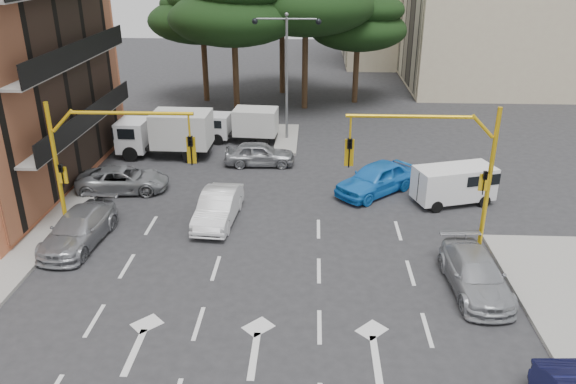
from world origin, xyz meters
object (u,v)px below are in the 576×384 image
object	(u,v)px
van_white	(454,185)
car_silver_parked	(475,274)
car_silver_wagon	(79,229)
box_truck_a	(166,134)
box_truck_b	(243,125)
signal_mast_left	(99,155)
car_white_hatch	(218,207)
street_lamp_center	(287,55)
car_blue_compact	(376,178)
signal_mast_right	(445,160)
car_silver_cross_b	(260,154)
car_silver_cross_a	(123,179)

from	to	relation	value
van_white	car_silver_parked	bearing A→B (deg)	-23.92
car_silver_wagon	box_truck_a	xyz separation A→B (m)	(1.03, 10.84, 0.68)
car_silver_parked	box_truck_b	world-z (taller)	box_truck_b
signal_mast_left	car_silver_parked	bearing A→B (deg)	-11.89
car_white_hatch	car_silver_wagon	distance (m)	5.95
car_silver_parked	car_white_hatch	bearing A→B (deg)	150.30
signal_mast_left	street_lamp_center	size ratio (longest dim) A/B	0.77
car_white_hatch	box_truck_b	world-z (taller)	box_truck_b
box_truck_b	car_blue_compact	bearing A→B (deg)	-131.11
signal_mast_right	car_silver_wagon	xyz separation A→B (m)	(-14.80, -0.25, -3.20)
signal_mast_right	car_silver_cross_b	xyz separation A→B (m)	(-8.13, 9.36, -3.21)
box_truck_a	box_truck_b	distance (m)	5.15
signal_mast_right	street_lamp_center	distance (m)	15.65
car_silver_cross_a	car_silver_parked	size ratio (longest dim) A/B	1.00
box_truck_a	car_silver_wagon	bearing A→B (deg)	176.24
street_lamp_center	box_truck_b	distance (m)	5.15
signal_mast_left	box_truck_b	xyz separation A→B (m)	(4.07, 13.51, -2.79)
car_silver_cross_a	van_white	xyz separation A→B (m)	(16.41, -0.71, 0.31)
car_silver_cross_b	car_silver_wagon	bearing A→B (deg)	143.11
car_silver_cross_a	car_blue_compact	bearing A→B (deg)	-94.80
van_white	box_truck_a	distance (m)	16.59
street_lamp_center	car_blue_compact	size ratio (longest dim) A/B	1.67
street_lamp_center	car_silver_wagon	size ratio (longest dim) A/B	1.65
signal_mast_left	van_white	distance (m)	16.25
car_silver_cross_b	signal_mast_right	bearing A→B (deg)	-141.17
car_silver_cross_b	van_white	xyz separation A→B (m)	(9.83, -4.76, 0.27)
car_white_hatch	car_silver_cross_b	xyz separation A→B (m)	(1.19, 7.31, -0.04)
car_silver_cross_b	box_truck_b	xyz separation A→B (m)	(-1.41, 4.14, 0.42)
signal_mast_left	box_truck_b	world-z (taller)	signal_mast_left
van_white	box_truck_a	xyz separation A→B (m)	(-15.47, 5.99, 0.42)
car_white_hatch	box_truck_a	bearing A→B (deg)	121.83
box_truck_b	street_lamp_center	bearing A→B (deg)	-74.90
signal_mast_right	car_silver_parked	distance (m)	4.50
street_lamp_center	van_white	world-z (taller)	street_lamp_center
street_lamp_center	car_silver_parked	bearing A→B (deg)	-65.96
car_white_hatch	box_truck_a	size ratio (longest dim) A/B	0.78
car_silver_cross_a	car_silver_cross_b	size ratio (longest dim) A/B	1.14
street_lamp_center	car_silver_cross_a	bearing A→B (deg)	-132.28
car_blue_compact	van_white	world-z (taller)	van_white
car_silver_cross_b	car_silver_parked	bearing A→B (deg)	-146.38
signal_mast_left	car_blue_compact	bearing A→B (deg)	25.75
street_lamp_center	car_white_hatch	world-z (taller)	street_lamp_center
van_white	signal_mast_left	bearing A→B (deg)	-90.46
car_silver_cross_b	car_silver_parked	distance (m)	15.28
street_lamp_center	car_silver_cross_a	world-z (taller)	street_lamp_center
street_lamp_center	car_blue_compact	xyz separation A→B (m)	(4.89, -8.37, -4.64)
car_white_hatch	street_lamp_center	bearing A→B (deg)	82.40
signal_mast_right	car_silver_cross_b	world-z (taller)	signal_mast_right
car_blue_compact	car_silver_cross_b	size ratio (longest dim) A/B	1.17
car_white_hatch	van_white	bearing A→B (deg)	17.33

